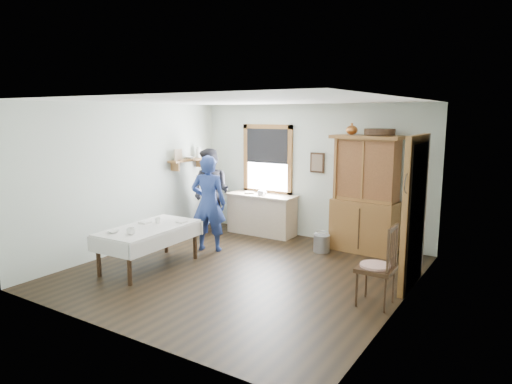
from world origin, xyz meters
TOP-DOWN VIEW (x-y plane):
  - room at (0.00, 0.00)m, footprint 5.01×5.01m
  - window at (-1.00, 2.46)m, footprint 1.18×0.07m
  - doorway at (2.46, 0.85)m, footprint 0.09×1.14m
  - wall_shelf at (-2.37, 1.54)m, footprint 0.24×1.00m
  - framed_picture at (0.15, 2.46)m, footprint 0.30×0.04m
  - rug_beater at (2.45, 0.30)m, footprint 0.01×0.27m
  - work_counter at (-0.97, 2.19)m, footprint 1.48×0.56m
  - china_hutch at (1.26, 2.14)m, footprint 1.28×0.66m
  - dining_table at (-1.41, -0.62)m, footprint 0.97×1.75m
  - spindle_chair at (2.21, -0.11)m, footprint 0.52×0.52m
  - pail at (0.63, 1.69)m, footprint 0.38×0.38m
  - wicker_basket at (0.77, 2.04)m, footprint 0.39×0.28m
  - woman_blue at (-1.18, 0.67)m, footprint 0.71×0.60m
  - figure_dark at (-1.88, 1.63)m, footprint 0.86×0.69m
  - table_cup_a at (-1.29, -1.11)m, footprint 0.17×0.17m
  - table_cup_b at (-1.47, -0.35)m, footprint 0.11×0.11m
  - table_bowl at (-1.60, -1.19)m, footprint 0.23×0.23m
  - counter_book at (-1.37, 2.15)m, footprint 0.25×0.27m
  - counter_bowl at (-0.97, 2.20)m, footprint 0.23×0.23m
  - shelf_bowl at (-2.37, 1.55)m, footprint 0.22×0.22m

SIDE VIEW (x-z plane):
  - wicker_basket at x=0.77m, z-range 0.00..0.22m
  - pail at x=0.63m, z-range 0.00..0.32m
  - dining_table at x=-1.41m, z-range 0.00..0.69m
  - work_counter at x=-0.97m, z-range 0.00..0.85m
  - spindle_chair at x=2.21m, z-range 0.00..1.10m
  - table_bowl at x=-1.60m, z-range 0.69..0.74m
  - table_cup_b at x=-1.47m, z-range 0.69..0.78m
  - table_cup_a at x=-1.29m, z-range 0.69..0.79m
  - woman_blue at x=-1.18m, z-range 0.00..1.64m
  - figure_dark at x=-1.88m, z-range 0.00..1.67m
  - counter_book at x=-1.37m, z-range 0.85..0.87m
  - counter_bowl at x=-0.97m, z-range 0.85..0.91m
  - china_hutch at x=1.26m, z-range 0.00..2.13m
  - doorway at x=2.46m, z-range 0.05..2.27m
  - room at x=0.00m, z-range 0.00..2.70m
  - framed_picture at x=0.15m, z-range 1.35..1.75m
  - wall_shelf at x=-2.37m, z-range 1.35..1.79m
  - shelf_bowl at x=-2.37m, z-range 1.57..1.62m
  - window at x=-1.00m, z-range 0.89..2.37m
  - rug_beater at x=2.45m, z-range 1.58..1.86m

